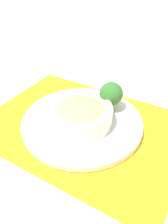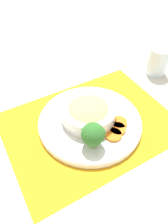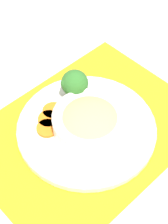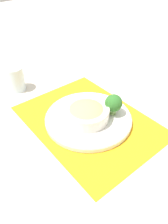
% 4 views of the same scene
% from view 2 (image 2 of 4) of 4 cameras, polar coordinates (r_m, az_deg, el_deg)
% --- Properties ---
extents(ground_plane, '(4.00, 4.00, 0.00)m').
position_cam_2_polar(ground_plane, '(0.69, 1.53, -3.26)').
color(ground_plane, beige).
extents(placemat, '(0.52, 0.39, 0.00)m').
position_cam_2_polar(placemat, '(0.69, 1.54, -3.15)').
color(placemat, orange).
rests_on(placemat, ground_plane).
extents(plate, '(0.32, 0.32, 0.02)m').
position_cam_2_polar(plate, '(0.68, 1.56, -2.42)').
color(plate, white).
rests_on(plate, placemat).
extents(bowl, '(0.17, 0.17, 0.06)m').
position_cam_2_polar(bowl, '(0.66, 1.45, 0.21)').
color(bowl, silver).
rests_on(bowl, plate).
extents(broccoli_floret, '(0.06, 0.06, 0.08)m').
position_cam_2_polar(broccoli_floret, '(0.58, 2.39, -5.86)').
color(broccoli_floret, '#759E51').
rests_on(broccoli_floret, plate).
extents(carrot_slice_near, '(0.05, 0.05, 0.01)m').
position_cam_2_polar(carrot_slice_near, '(0.64, 7.64, -5.91)').
color(carrot_slice_near, orange).
rests_on(carrot_slice_near, plate).
extents(carrot_slice_middle, '(0.05, 0.05, 0.01)m').
position_cam_2_polar(carrot_slice_middle, '(0.66, 8.73, -4.38)').
color(carrot_slice_middle, orange).
rests_on(carrot_slice_middle, plate).
extents(carrot_slice_far, '(0.05, 0.05, 0.01)m').
position_cam_2_polar(carrot_slice_far, '(0.67, 9.15, -2.72)').
color(carrot_slice_far, orange).
rests_on(carrot_slice_far, plate).
extents(water_glass, '(0.08, 0.08, 0.11)m').
position_cam_2_polar(water_glass, '(0.91, 18.62, 12.19)').
color(water_glass, silver).
rests_on(water_glass, ground_plane).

